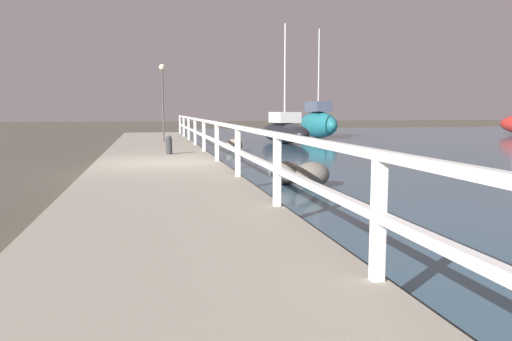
{
  "coord_description": "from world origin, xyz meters",
  "views": [
    {
      "loc": [
        -0.22,
        -13.35,
        1.66
      ],
      "look_at": [
        1.92,
        -3.35,
        0.41
      ],
      "focal_mm": 35.0,
      "sensor_mm": 36.0,
      "label": 1
    }
  ],
  "objects": [
    {
      "name": "ground_plane",
      "position": [
        0.0,
        0.0,
        0.0
      ],
      "size": [
        120.0,
        120.0,
        0.0
      ],
      "primitive_type": "plane",
      "color": "#4C473D"
    },
    {
      "name": "dock_walkway",
      "position": [
        0.0,
        0.0,
        0.14
      ],
      "size": [
        3.32,
        36.0,
        0.28
      ],
      "color": "gray",
      "rests_on": "ground"
    },
    {
      "name": "railing",
      "position": [
        1.56,
        -0.0,
        1.01
      ],
      "size": [
        0.1,
        32.5,
        1.07
      ],
      "color": "white",
      "rests_on": "dock_walkway"
    },
    {
      "name": "boulder_far_strip",
      "position": [
        3.14,
        6.45,
        0.25
      ],
      "size": [
        0.67,
        0.61,
        0.5
      ],
      "color": "gray",
      "rests_on": "ground"
    },
    {
      "name": "boulder_near_dock",
      "position": [
        2.77,
        -2.63,
        0.26
      ],
      "size": [
        0.69,
        0.62,
        0.52
      ],
      "color": "#666056",
      "rests_on": "ground"
    },
    {
      "name": "boulder_downstream",
      "position": [
        3.19,
        -3.23,
        0.28
      ],
      "size": [
        0.74,
        0.66,
        0.55
      ],
      "color": "#666056",
      "rests_on": "ground"
    },
    {
      "name": "mooring_bollard",
      "position": [
        0.38,
        2.42,
        0.57
      ],
      "size": [
        0.2,
        0.2,
        0.59
      ],
      "color": "#333338",
      "rests_on": "dock_walkway"
    },
    {
      "name": "dock_lamp",
      "position": [
        0.4,
        8.5,
        2.71
      ],
      "size": [
        0.26,
        0.26,
        3.31
      ],
      "color": "#514C47",
      "rests_on": "dock_walkway"
    },
    {
      "name": "sailboat_black",
      "position": [
        6.41,
        10.72,
        0.61
      ],
      "size": [
        2.23,
        4.87,
        5.84
      ],
      "rotation": [
        0.0,
        0.0,
        0.14
      ],
      "color": "black",
      "rests_on": "water_surface"
    },
    {
      "name": "sailboat_teal",
      "position": [
        9.74,
        15.27,
        0.91
      ],
      "size": [
        1.76,
        4.65,
        6.39
      ],
      "rotation": [
        0.0,
        0.0,
        0.08
      ],
      "color": "#1E707A",
      "rests_on": "water_surface"
    }
  ]
}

